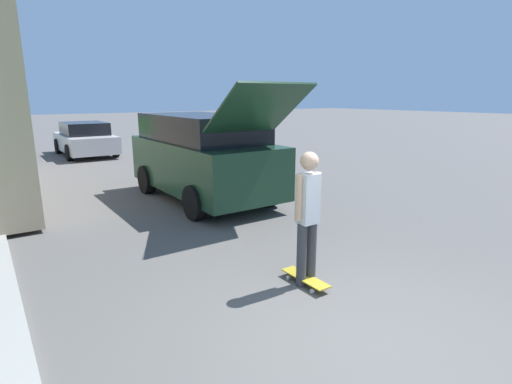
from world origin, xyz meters
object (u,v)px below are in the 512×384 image
Objects in this scene: car_down_street at (85,139)px; skateboarder at (308,212)px; suv_parked at (203,155)px; skateboard at (305,278)px.

skateboarder is at bearing -91.28° from car_down_street.
skateboard is at bearing -101.74° from suv_parked.
car_down_street is 2.34× the size of skateboarder.
suv_parked is 4.92m from skateboarder.
car_down_street is 14.29m from skateboard.
suv_parked is 1.25× the size of car_down_street.
skateboard is (-0.01, -0.01, -0.91)m from skateboarder.
skateboarder is (-0.99, -4.82, -0.08)m from suv_parked.
skateboard is at bearing -91.33° from car_down_street.
skateboard is at bearing -143.98° from skateboarder.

